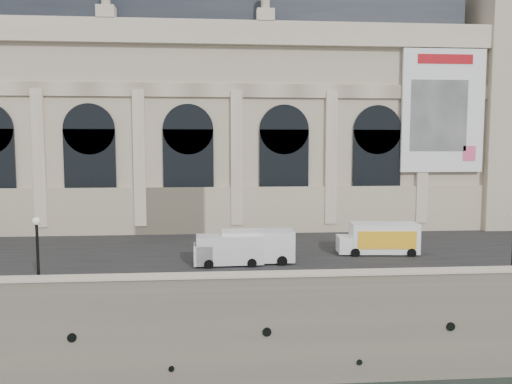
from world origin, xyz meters
TOP-DOWN VIEW (x-y plane):
  - quay at (0.00, 35.00)m, footprint 160.00×70.00m
  - street at (0.00, 14.00)m, footprint 160.00×24.00m
  - parapet at (0.00, 0.60)m, footprint 160.00×1.40m
  - museum at (-5.98, 30.86)m, footprint 69.00×18.70m
  - clock_pavilion at (34.00, 27.93)m, footprint 13.00×14.72m
  - van_b at (-0.47, 7.85)m, footprint 5.41×2.38m
  - van_c at (1.73, 8.43)m, footprint 5.93×2.49m
  - box_truck at (12.76, 10.75)m, footprint 6.92×2.86m
  - lamp_left at (-12.44, 1.70)m, footprint 0.49×0.49m

SIDE VIEW (x-z plane):
  - quay at x=0.00m, z-range 0.00..6.00m
  - street at x=0.00m, z-range 6.00..6.06m
  - parapet at x=0.00m, z-range 6.01..7.22m
  - van_b at x=-0.47m, z-range 6.03..8.40m
  - van_c at x=1.73m, z-range 6.03..8.66m
  - box_truck at x=12.76m, z-range 6.01..8.74m
  - lamp_left at x=-12.44m, z-range 5.99..10.81m
  - museum at x=-5.98m, z-range 5.17..34.27m
  - clock_pavilion at x=34.00m, z-range 5.07..41.77m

